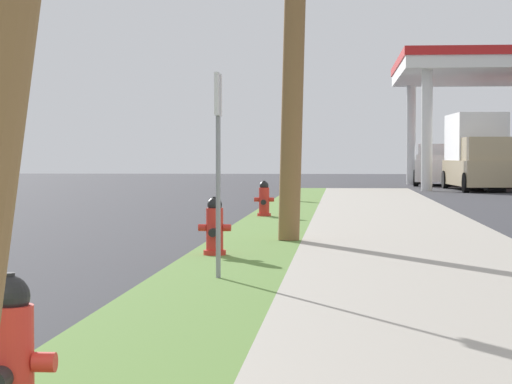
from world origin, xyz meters
The scene contains 9 objects.
fire_hydrant_nearest centered at (0.52, 3.04, 0.45)m, with size 0.42×0.38×0.74m.
fire_hydrant_second centered at (0.38, 11.80, 0.45)m, with size 0.42×0.38×0.74m.
fire_hydrant_third centered at (0.37, 20.52, 0.45)m, with size 0.42×0.37×0.74m.
fire_hydrant_fourth centered at (0.47, 28.26, 0.45)m, with size 0.42×0.37×0.74m.
street_sign_post centered at (0.72, 9.29, 1.63)m, with size 0.05×0.36×2.12m.
car_black_by_near_pump centered at (8.73, 52.30, 0.72)m, with size 2.05×4.55×1.57m.
car_red_by_far_pump centered at (9.03, 45.30, 0.72)m, with size 1.95×4.50×1.57m.
truck_white_at_forecourt centered at (6.56, 48.93, 0.91)m, with size 2.61×5.57×1.97m.
truck_tan_at_far_bay centered at (7.50, 41.44, 1.49)m, with size 2.42×6.49×3.11m.
Camera 1 is at (1.99, -1.49, 1.38)m, focal length 73.60 mm.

